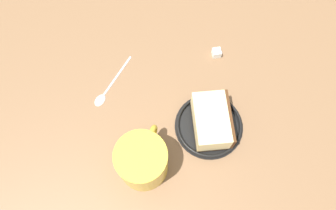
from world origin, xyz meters
The scene contains 6 objects.
ground_plane centered at (0.00, 0.00, -1.71)cm, with size 149.04×149.04×3.42cm, color brown.
small_plate centered at (-4.05, -1.83, 0.65)cm, with size 14.27×14.27×1.33cm.
cake_slice centered at (-4.09, -2.10, 3.43)cm, with size 11.85×8.77×5.42cm.
tea_mug centered at (-8.87, 13.12, 5.06)cm, with size 11.41×9.65×9.94cm.
teaspoon centered at (9.27, 17.47, 0.35)cm, with size 10.81×10.60×0.80cm.
sugar_cube centered at (12.03, -8.50, 0.92)cm, with size 1.84×1.84×1.84cm, color white.
Camera 1 is at (-23.06, 11.84, 66.77)cm, focal length 35.73 mm.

